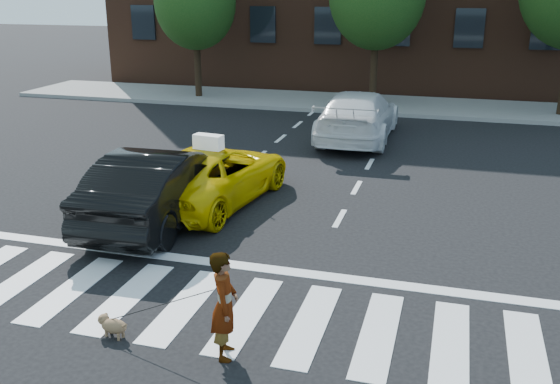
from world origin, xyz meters
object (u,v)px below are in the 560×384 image
Objects in this scene: black_sedan at (160,185)px; dog at (112,325)px; white_suv at (358,115)px; taxi at (213,174)px; woman at (224,305)px.

dog is (1.38, -4.36, -0.60)m from black_sedan.
black_sedan is at bearing 71.19° from white_suv.
white_suv is 12.77m from dog.
woman is (2.50, -5.82, 0.11)m from taxi.
woman is at bearing 121.09° from taxi.
taxi is at bearing 72.05° from white_suv.
dog is at bearing 105.50° from taxi.
white_suv is (2.19, 6.86, 0.14)m from taxi.
black_sedan is 8.77m from white_suv.
woman is (3.10, -4.37, -0.02)m from black_sedan.
black_sedan is at bearing 119.88° from dog.
woman is at bearing 12.02° from dog.
white_suv reaches higher than taxi.
white_suv is (2.79, 8.31, -0.00)m from black_sedan.
taxi is 5.88m from dog.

